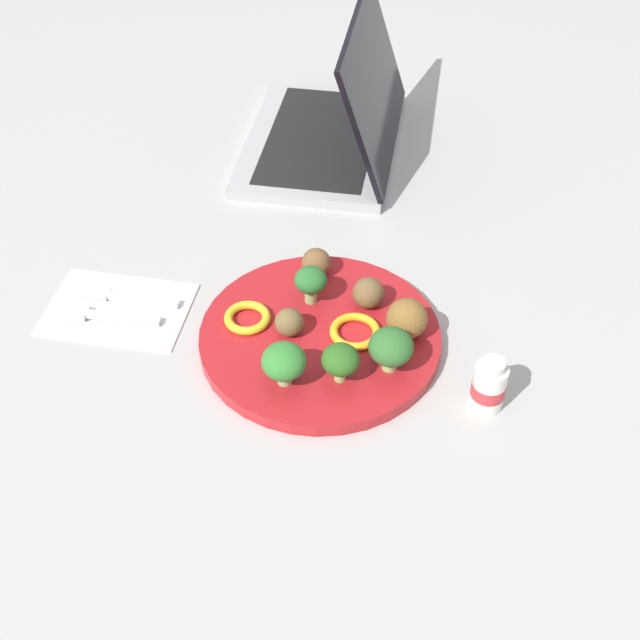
% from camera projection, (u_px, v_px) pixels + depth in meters
% --- Properties ---
extents(ground_plane, '(4.00, 4.00, 0.00)m').
position_uv_depth(ground_plane, '(320.00, 342.00, 0.98)').
color(ground_plane, '#B2B2AD').
extents(plate, '(0.28, 0.28, 0.02)m').
position_uv_depth(plate, '(320.00, 337.00, 0.97)').
color(plate, red).
rests_on(plate, ground_plane).
extents(broccoli_floret_near_rim, '(0.05, 0.05, 0.05)m').
position_uv_depth(broccoli_floret_near_rim, '(391.00, 347.00, 0.90)').
color(broccoli_floret_near_rim, '#9FC46B').
rests_on(broccoli_floret_near_rim, plate).
extents(broccoli_floret_center, '(0.04, 0.04, 0.05)m').
position_uv_depth(broccoli_floret_center, '(311.00, 281.00, 0.98)').
color(broccoli_floret_center, '#94B769').
rests_on(broccoli_floret_center, plate).
extents(broccoli_floret_back_left, '(0.05, 0.05, 0.05)m').
position_uv_depth(broccoli_floret_back_left, '(284.00, 362.00, 0.89)').
color(broccoli_floret_back_left, '#99B972').
rests_on(broccoli_floret_back_left, plate).
extents(broccoli_floret_mid_left, '(0.04, 0.04, 0.05)m').
position_uv_depth(broccoli_floret_mid_left, '(340.00, 360.00, 0.89)').
color(broccoli_floret_mid_left, '#A0C567').
rests_on(broccoli_floret_mid_left, plate).
extents(meatball_front_right, '(0.05, 0.05, 0.05)m').
position_uv_depth(meatball_front_right, '(407.00, 319.00, 0.95)').
color(meatball_front_right, brown).
rests_on(meatball_front_right, plate).
extents(meatball_back_right, '(0.04, 0.04, 0.04)m').
position_uv_depth(meatball_back_right, '(368.00, 293.00, 0.99)').
color(meatball_back_right, brown).
rests_on(meatball_back_right, plate).
extents(meatball_far_rim, '(0.04, 0.04, 0.04)m').
position_uv_depth(meatball_far_rim, '(316.00, 263.00, 1.03)').
color(meatball_far_rim, brown).
rests_on(meatball_far_rim, plate).
extents(meatball_back_left, '(0.03, 0.03, 0.03)m').
position_uv_depth(meatball_back_left, '(289.00, 322.00, 0.95)').
color(meatball_back_left, brown).
rests_on(meatball_back_left, plate).
extents(pepper_ring_mid_left, '(0.08, 0.08, 0.01)m').
position_uv_depth(pepper_ring_mid_left, '(355.00, 332.00, 0.96)').
color(pepper_ring_mid_left, yellow).
rests_on(pepper_ring_mid_left, plate).
extents(pepper_ring_back_right, '(0.08, 0.08, 0.01)m').
position_uv_depth(pepper_ring_back_right, '(248.00, 317.00, 0.98)').
color(pepper_ring_back_right, yellow).
rests_on(pepper_ring_back_right, plate).
extents(napkin, '(0.18, 0.13, 0.01)m').
position_uv_depth(napkin, '(118.00, 309.00, 1.01)').
color(napkin, white).
rests_on(napkin, ground_plane).
extents(fork, '(0.12, 0.03, 0.01)m').
position_uv_depth(fork, '(105.00, 316.00, 1.00)').
color(fork, silver).
rests_on(fork, napkin).
extents(knife, '(0.15, 0.02, 0.01)m').
position_uv_depth(knife, '(116.00, 296.00, 1.02)').
color(knife, white).
rests_on(knife, napkin).
extents(yogurt_bottle, '(0.04, 0.04, 0.07)m').
position_uv_depth(yogurt_bottle, '(489.00, 386.00, 0.89)').
color(yogurt_bottle, white).
rests_on(yogurt_bottle, ground_plane).
extents(laptop, '(0.24, 0.33, 0.21)m').
position_uv_depth(laptop, '(336.00, 125.00, 1.25)').
color(laptop, '#B3B3B3').
rests_on(laptop, ground_plane).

